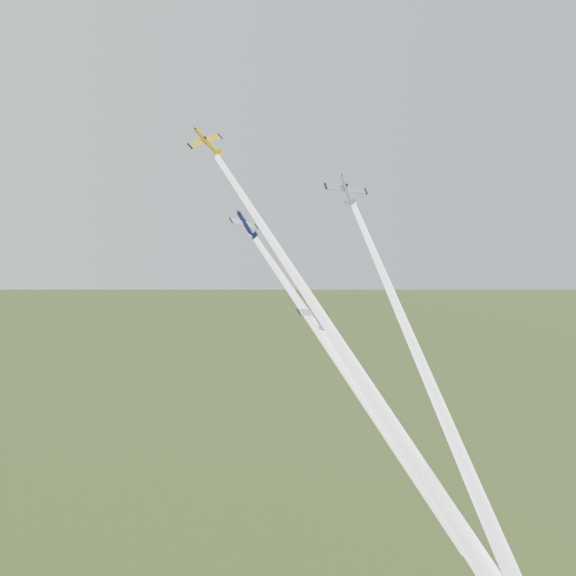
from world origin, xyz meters
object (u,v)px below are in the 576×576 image
object	(u,v)px
plane_yellow	(208,143)
plane_silver_low	(315,314)
plane_silver_right	(347,191)
plane_navy	(246,225)

from	to	relation	value
plane_yellow	plane_silver_low	bearing A→B (deg)	-80.42
plane_yellow	plane_silver_low	distance (m)	35.12
plane_silver_low	plane_silver_right	bearing A→B (deg)	16.98
plane_yellow	plane_navy	world-z (taller)	plane_yellow
plane_yellow	plane_silver_right	size ratio (longest dim) A/B	0.91
plane_yellow	plane_navy	bearing A→B (deg)	-59.30
plane_silver_right	plane_silver_low	xyz separation A→B (m)	(-12.76, -9.73, -20.28)
plane_yellow	plane_navy	xyz separation A→B (m)	(5.16, -4.09, -14.03)
plane_navy	plane_silver_right	bearing A→B (deg)	-37.51
plane_yellow	plane_silver_right	distance (m)	26.01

